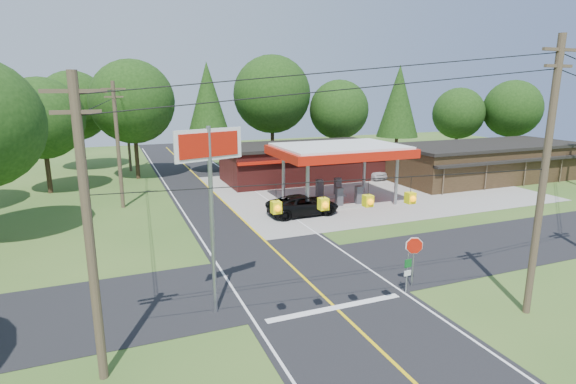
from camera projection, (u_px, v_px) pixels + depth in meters
name	position (u px, v px, depth m)	size (l,w,h in m)	color
ground	(303.00, 277.00, 23.05)	(120.00, 120.00, 0.00)	#31571E
main_highway	(303.00, 277.00, 23.05)	(8.00, 120.00, 0.02)	black
cross_road	(303.00, 277.00, 23.05)	(70.00, 7.00, 0.02)	black
lane_center_yellow	(303.00, 277.00, 23.05)	(0.15, 110.00, 0.00)	yellow
gas_canopy	(339.00, 152.00, 37.10)	(10.60, 7.40, 4.88)	gray
convenience_store	(302.00, 162.00, 47.01)	(16.40, 7.55, 3.80)	#571C19
strip_building	(485.00, 161.00, 47.23)	(20.40, 8.75, 3.80)	#312214
utility_pole_near_right	(544.00, 177.00, 18.10)	(1.80, 0.30, 11.50)	#473828
utility_pole_near_left	(88.00, 230.00, 13.90)	(1.80, 0.30, 10.00)	#473828
utility_pole_far_left	(118.00, 144.00, 35.22)	(1.80, 0.30, 10.00)	#473828
utility_pole_north	(128.00, 130.00, 51.23)	(0.30, 0.30, 9.50)	#473828
overhead_beacons	(346.00, 183.00, 15.86)	(17.04, 2.04, 1.03)	black
treeline_backdrop	(211.00, 109.00, 43.34)	(70.27, 51.59, 13.30)	#332316
suv_car	(303.00, 205.00, 34.12)	(5.53, 5.53, 1.54)	black
sedan_car	(369.00, 171.00, 48.03)	(4.43, 4.43, 1.51)	silver
big_stop_sign	(210.00, 174.00, 18.03)	(2.87, 0.96, 8.02)	gray
octagonal_stop_sign	(414.00, 250.00, 21.53)	(0.82, 0.38, 2.55)	gray
route_sign_post	(407.00, 270.00, 20.99)	(0.40, 0.10, 1.96)	gray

